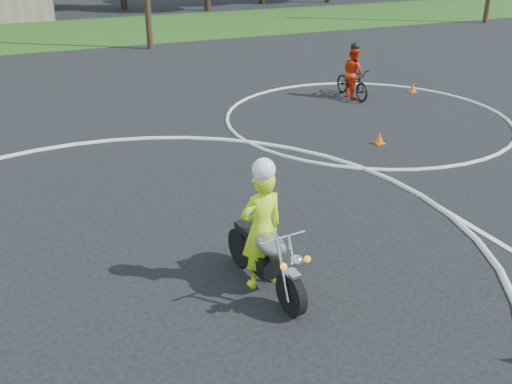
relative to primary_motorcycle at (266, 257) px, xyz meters
name	(u,v)px	position (x,y,z in m)	size (l,w,h in m)	color
ground	(180,380)	(-1.75, -1.33, -0.54)	(120.00, 120.00, 0.00)	black
grass_strip	(26,36)	(-1.75, 25.67, -0.53)	(120.00, 10.00, 0.02)	#1E4714
course_markings	(221,203)	(0.42, 3.02, -0.53)	(19.05, 19.05, 0.12)	silver
primary_motorcycle	(266,257)	(0.00, 0.00, 0.00)	(0.74, 2.11, 1.11)	black
rider_primary_grp	(262,226)	(-0.01, 0.14, 0.45)	(0.72, 0.51, 2.06)	#D3FF1A
rider_second_grp	(353,78)	(7.10, 8.76, 0.07)	(0.66, 1.82, 1.74)	black
traffic_cones	(428,181)	(4.66, 1.99, -0.40)	(18.95, 12.50, 0.30)	#FF600D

